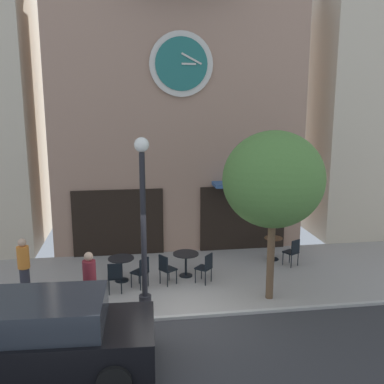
# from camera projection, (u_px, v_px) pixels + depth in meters

# --- Properties ---
(ground_plane) EXTENTS (27.65, 10.12, 0.13)m
(ground_plane) POSITION_uv_depth(u_px,v_px,m) (185.00, 322.00, 10.58)
(ground_plane) COLOR gray
(clock_building) EXTENTS (8.81, 4.01, 10.73)m
(clock_building) POSITION_uv_depth(u_px,v_px,m) (177.00, 93.00, 15.72)
(clock_building) COLOR #9E7A66
(clock_building) RESTS_ON ground_plane
(street_lamp) EXTENTS (0.36, 0.36, 4.40)m
(street_lamp) POSITION_uv_depth(u_px,v_px,m) (143.00, 225.00, 10.77)
(street_lamp) COLOR black
(street_lamp) RESTS_ON ground_plane
(street_tree) EXTENTS (2.65, 2.38, 4.52)m
(street_tree) POSITION_uv_depth(u_px,v_px,m) (274.00, 180.00, 11.19)
(street_tree) COLOR brown
(street_tree) RESTS_ON ground_plane
(cafe_table_near_curb) EXTENTS (0.76, 0.76, 0.72)m
(cafe_table_near_curb) POSITION_uv_depth(u_px,v_px,m) (121.00, 264.00, 12.85)
(cafe_table_near_curb) COLOR black
(cafe_table_near_curb) RESTS_ON ground_plane
(cafe_table_rightmost) EXTENTS (0.78, 0.78, 0.73)m
(cafe_table_rightmost) POSITION_uv_depth(u_px,v_px,m) (186.00, 259.00, 13.22)
(cafe_table_rightmost) COLOR black
(cafe_table_rightmost) RESTS_ON ground_plane
(cafe_table_center) EXTENTS (0.61, 0.61, 0.77)m
(cafe_table_center) POSITION_uv_depth(u_px,v_px,m) (273.00, 245.00, 14.61)
(cafe_table_center) COLOR black
(cafe_table_center) RESTS_ON ground_plane
(cafe_chair_facing_wall) EXTENTS (0.56, 0.56, 0.90)m
(cafe_chair_facing_wall) POSITION_uv_depth(u_px,v_px,m) (142.00, 270.00, 12.38)
(cafe_chair_facing_wall) COLOR black
(cafe_chair_facing_wall) RESTS_ON ground_plane
(cafe_chair_by_entrance) EXTENTS (0.56, 0.56, 0.90)m
(cafe_chair_by_entrance) POSITION_uv_depth(u_px,v_px,m) (206.00, 266.00, 12.70)
(cafe_chair_by_entrance) COLOR black
(cafe_chair_by_entrance) RESTS_ON ground_plane
(cafe_chair_right_end) EXTENTS (0.56, 0.56, 0.90)m
(cafe_chair_right_end) POSITION_uv_depth(u_px,v_px,m) (166.00, 267.00, 12.59)
(cafe_chair_right_end) COLOR black
(cafe_chair_right_end) RESTS_ON ground_plane
(cafe_chair_corner) EXTENTS (0.41, 0.41, 0.90)m
(cafe_chair_corner) POSITION_uv_depth(u_px,v_px,m) (115.00, 275.00, 12.01)
(cafe_chair_corner) COLOR black
(cafe_chair_corner) RESTS_ON ground_plane
(cafe_chair_left_end) EXTENTS (0.55, 0.55, 0.90)m
(cafe_chair_left_end) POSITION_uv_depth(u_px,v_px,m) (293.00, 250.00, 14.02)
(cafe_chair_left_end) COLOR black
(cafe_chair_left_end) RESTS_ON ground_plane
(pedestrian_orange) EXTENTS (0.40, 0.40, 1.67)m
(pedestrian_orange) POSITION_uv_depth(u_px,v_px,m) (24.00, 267.00, 11.69)
(pedestrian_orange) COLOR #2D2D38
(pedestrian_orange) RESTS_ON ground_plane
(pedestrian_maroon) EXTENTS (0.45, 0.45, 1.67)m
(pedestrian_maroon) POSITION_uv_depth(u_px,v_px,m) (90.00, 284.00, 10.65)
(pedestrian_maroon) COLOR #2D2D38
(pedestrian_maroon) RESTS_ON ground_plane
(parked_car_black) EXTENTS (4.38, 2.18, 1.55)m
(parked_car_black) POSITION_uv_depth(u_px,v_px,m) (43.00, 337.00, 8.43)
(parked_car_black) COLOR black
(parked_car_black) RESTS_ON ground_plane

